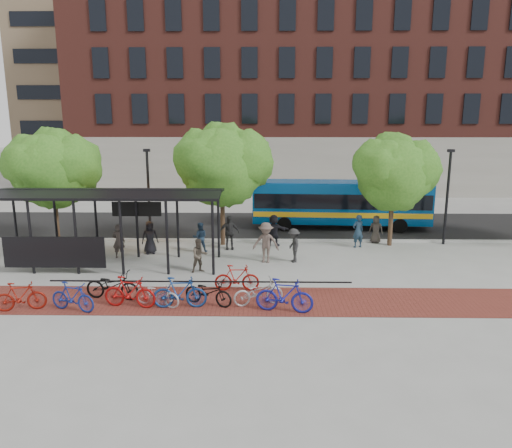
{
  "coord_description": "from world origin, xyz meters",
  "views": [
    {
      "loc": [
        -0.76,
        -22.84,
        6.99
      ],
      "look_at": [
        -1.17,
        1.26,
        1.6
      ],
      "focal_mm": 35.0,
      "sensor_mm": 36.0,
      "label": 1
    }
  ],
  "objects_px": {
    "pedestrian_2": "(200,237)",
    "bike_5": "(130,292)",
    "bus_shelter": "(104,202)",
    "bike_8": "(208,292)",
    "bike_4": "(112,285)",
    "pedestrian_5": "(274,230)",
    "bike_7": "(180,293)",
    "pedestrian_7": "(358,231)",
    "lamp_post_left": "(149,193)",
    "bus": "(341,201)",
    "tree_c": "(395,170)",
    "pedestrian_0": "(150,237)",
    "bike_11": "(284,296)",
    "pedestrian_6": "(376,229)",
    "pedestrian_1": "(119,241)",
    "tree_a": "(54,166)",
    "lamp_post_right": "(447,194)",
    "bike_1": "(20,296)",
    "bike_10": "(258,292)",
    "pedestrian_4": "(229,232)",
    "bike_3": "(73,297)",
    "pedestrian_9": "(294,245)",
    "pedestrian_8": "(200,256)",
    "bike_9": "(237,278)",
    "tree_b": "(224,162)",
    "pedestrian_3": "(266,243)",
    "bike_6": "(157,294)"
  },
  "relations": [
    {
      "from": "bus_shelter",
      "to": "pedestrian_5",
      "type": "bearing_deg",
      "value": 24.34
    },
    {
      "from": "bike_11",
      "to": "pedestrian_0",
      "type": "relative_size",
      "value": 1.23
    },
    {
      "from": "bike_4",
      "to": "tree_c",
      "type": "bearing_deg",
      "value": -48.22
    },
    {
      "from": "bike_11",
      "to": "pedestrian_6",
      "type": "distance_m",
      "value": 11.23
    },
    {
      "from": "pedestrian_3",
      "to": "pedestrian_5",
      "type": "xyz_separation_m",
      "value": [
        0.43,
        3.04,
        -0.12
      ]
    },
    {
      "from": "bike_7",
      "to": "pedestrian_0",
      "type": "xyz_separation_m",
      "value": [
        -2.71,
        7.21,
        0.25
      ]
    },
    {
      "from": "pedestrian_0",
      "to": "bike_11",
      "type": "bearing_deg",
      "value": -65.97
    },
    {
      "from": "pedestrian_0",
      "to": "pedestrian_1",
      "type": "xyz_separation_m",
      "value": [
        -1.35,
        -0.83,
        0.01
      ]
    },
    {
      "from": "tree_c",
      "to": "bike_9",
      "type": "height_order",
      "value": "tree_c"
    },
    {
      "from": "bike_11",
      "to": "pedestrian_7",
      "type": "relative_size",
      "value": 1.18
    },
    {
      "from": "pedestrian_7",
      "to": "pedestrian_2",
      "type": "bearing_deg",
      "value": -13.63
    },
    {
      "from": "lamp_post_left",
      "to": "bike_8",
      "type": "xyz_separation_m",
      "value": [
        4.17,
        -9.03,
        -2.24
      ]
    },
    {
      "from": "pedestrian_1",
      "to": "pedestrian_2",
      "type": "relative_size",
      "value": 1.1
    },
    {
      "from": "bike_3",
      "to": "pedestrian_7",
      "type": "xyz_separation_m",
      "value": [
        11.82,
        8.93,
        0.34
      ]
    },
    {
      "from": "bike_10",
      "to": "pedestrian_0",
      "type": "bearing_deg",
      "value": 22.91
    },
    {
      "from": "bus",
      "to": "bike_7",
      "type": "distance_m",
      "value": 15.34
    },
    {
      "from": "bus",
      "to": "pedestrian_9",
      "type": "bearing_deg",
      "value": -111.11
    },
    {
      "from": "bike_9",
      "to": "pedestrian_0",
      "type": "distance_m",
      "value": 7.12
    },
    {
      "from": "lamp_post_left",
      "to": "pedestrian_0",
      "type": "distance_m",
      "value": 2.89
    },
    {
      "from": "lamp_post_right",
      "to": "pedestrian_2",
      "type": "xyz_separation_m",
      "value": [
        -13.05,
        -1.8,
        -1.97
      ]
    },
    {
      "from": "bus_shelter",
      "to": "bike_8",
      "type": "xyz_separation_m",
      "value": [
        5.31,
        -4.95,
        -2.49
      ]
    },
    {
      "from": "bike_3",
      "to": "bike_4",
      "type": "xyz_separation_m",
      "value": [
        1.07,
        1.2,
        0.01
      ]
    },
    {
      "from": "tree_b",
      "to": "bike_10",
      "type": "xyz_separation_m",
      "value": [
        1.93,
        -8.74,
        -3.96
      ]
    },
    {
      "from": "tree_c",
      "to": "pedestrian_0",
      "type": "relative_size",
      "value": 3.51
    },
    {
      "from": "tree_c",
      "to": "bike_11",
      "type": "relative_size",
      "value": 2.85
    },
    {
      "from": "lamp_post_right",
      "to": "pedestrian_5",
      "type": "distance_m",
      "value": 9.47
    },
    {
      "from": "pedestrian_9",
      "to": "pedestrian_1",
      "type": "bearing_deg",
      "value": -105.87
    },
    {
      "from": "lamp_post_right",
      "to": "pedestrian_4",
      "type": "relative_size",
      "value": 2.84
    },
    {
      "from": "pedestrian_1",
      "to": "bike_8",
      "type": "bearing_deg",
      "value": 131.14
    },
    {
      "from": "lamp_post_left",
      "to": "bike_10",
      "type": "xyz_separation_m",
      "value": [
        6.02,
        -8.99,
        -2.25
      ]
    },
    {
      "from": "bike_3",
      "to": "pedestrian_8",
      "type": "bearing_deg",
      "value": -23.02
    },
    {
      "from": "bike_9",
      "to": "tree_c",
      "type": "bearing_deg",
      "value": -49.43
    },
    {
      "from": "bike_5",
      "to": "pedestrian_7",
      "type": "xyz_separation_m",
      "value": [
        9.86,
        8.54,
        0.29
      ]
    },
    {
      "from": "bus",
      "to": "pedestrian_1",
      "type": "relative_size",
      "value": 6.37
    },
    {
      "from": "lamp_post_left",
      "to": "bus",
      "type": "height_order",
      "value": "lamp_post_left"
    },
    {
      "from": "bus_shelter",
      "to": "lamp_post_right",
      "type": "relative_size",
      "value": 2.07
    },
    {
      "from": "bike_1",
      "to": "bike_10",
      "type": "height_order",
      "value": "bike_1"
    },
    {
      "from": "pedestrian_2",
      "to": "bike_5",
      "type": "bearing_deg",
      "value": 70.42
    },
    {
      "from": "tree_b",
      "to": "pedestrian_0",
      "type": "height_order",
      "value": "tree_b"
    },
    {
      "from": "tree_c",
      "to": "bike_8",
      "type": "relative_size",
      "value": 3.07
    },
    {
      "from": "tree_a",
      "to": "pedestrian_5",
      "type": "distance_m",
      "value": 12.13
    },
    {
      "from": "bus",
      "to": "bike_9",
      "type": "relative_size",
      "value": 6.04
    },
    {
      "from": "bus",
      "to": "bike_6",
      "type": "distance_m",
      "value": 15.66
    },
    {
      "from": "bike_7",
      "to": "pedestrian_4",
      "type": "bearing_deg",
      "value": -11.66
    },
    {
      "from": "pedestrian_0",
      "to": "pedestrian_4",
      "type": "xyz_separation_m",
      "value": [
        3.95,
        0.87,
        0.06
      ]
    },
    {
      "from": "lamp_post_left",
      "to": "bike_1",
      "type": "xyz_separation_m",
      "value": [
        -2.53,
        -9.67,
        -2.21
      ]
    },
    {
      "from": "pedestrian_6",
      "to": "pedestrian_2",
      "type": "bearing_deg",
      "value": 23.7
    },
    {
      "from": "bike_4",
      "to": "bike_5",
      "type": "bearing_deg",
      "value": -123.86
    },
    {
      "from": "bus_shelter",
      "to": "pedestrian_9",
      "type": "relative_size",
      "value": 6.46
    },
    {
      "from": "bike_7",
      "to": "pedestrian_2",
      "type": "distance_m",
      "value": 7.54
    }
  ]
}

